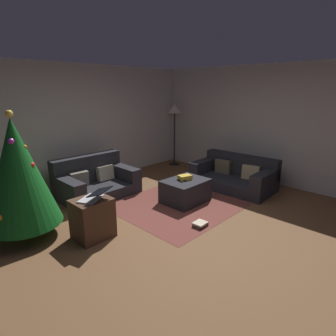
# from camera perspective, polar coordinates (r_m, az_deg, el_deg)

# --- Properties ---
(ground_plane) EXTENTS (6.40, 6.40, 0.00)m
(ground_plane) POSITION_cam_1_polar(r_m,az_deg,el_deg) (4.44, 2.61, -12.24)
(ground_plane) COLOR brown
(rear_partition) EXTENTS (6.40, 0.12, 2.60)m
(rear_partition) POSITION_cam_1_polar(r_m,az_deg,el_deg) (6.48, -18.74, 8.07)
(rear_partition) COLOR beige
(rear_partition) RESTS_ON ground_plane
(corner_partition) EXTENTS (0.12, 6.40, 2.60)m
(corner_partition) POSITION_cam_1_polar(r_m,az_deg,el_deg) (6.66, 21.15, 8.04)
(corner_partition) COLOR beige
(corner_partition) RESTS_ON ground_plane
(couch_left) EXTENTS (1.51, 0.99, 0.77)m
(couch_left) POSITION_cam_1_polar(r_m,az_deg,el_deg) (5.91, -14.71, -2.52)
(couch_left) COLOR #26262B
(couch_left) RESTS_ON ground_plane
(couch_right) EXTENTS (0.99, 1.71, 0.68)m
(couch_right) POSITION_cam_1_polar(r_m,az_deg,el_deg) (6.27, 13.40, -1.51)
(couch_right) COLOR #26262B
(couch_right) RESTS_ON ground_plane
(ottoman) EXTENTS (0.82, 0.64, 0.43)m
(ottoman) POSITION_cam_1_polar(r_m,az_deg,el_deg) (5.36, 3.54, -4.65)
(ottoman) COLOR #26262B
(ottoman) RESTS_ON ground_plane
(gift_box) EXTENTS (0.27, 0.21, 0.09)m
(gift_box) POSITION_cam_1_polar(r_m,az_deg,el_deg) (5.30, 3.45, -1.92)
(gift_box) COLOR gold
(gift_box) RESTS_ON ottoman
(tv_remote) EXTENTS (0.08, 0.17, 0.02)m
(tv_remote) POSITION_cam_1_polar(r_m,az_deg,el_deg) (5.24, 2.86, -2.50)
(tv_remote) COLOR black
(tv_remote) RESTS_ON ottoman
(christmas_tree) EXTENTS (1.03, 1.03, 1.83)m
(christmas_tree) POSITION_cam_1_polar(r_m,az_deg,el_deg) (4.38, -28.13, -0.85)
(christmas_tree) COLOR brown
(christmas_tree) RESTS_ON ground_plane
(side_table) EXTENTS (0.52, 0.44, 0.59)m
(side_table) POSITION_cam_1_polar(r_m,az_deg,el_deg) (4.24, -15.07, -9.84)
(side_table) COLOR #4C3323
(side_table) RESTS_ON ground_plane
(laptop) EXTENTS (0.50, 0.51, 0.17)m
(laptop) POSITION_cam_1_polar(r_m,az_deg,el_deg) (4.07, -14.73, -5.53)
(laptop) COLOR silver
(laptop) RESTS_ON side_table
(book_stack) EXTENTS (0.23, 0.18, 0.07)m
(book_stack) POSITION_cam_1_polar(r_m,az_deg,el_deg) (4.52, 6.56, -11.30)
(book_stack) COLOR #4C423D
(book_stack) RESTS_ON ground_plane
(corner_lamp) EXTENTS (0.36, 0.36, 1.68)m
(corner_lamp) POSITION_cam_1_polar(r_m,az_deg,el_deg) (7.75, 1.35, 11.07)
(corner_lamp) COLOR black
(corner_lamp) RESTS_ON ground_plane
(area_rug) EXTENTS (2.60, 2.00, 0.01)m
(area_rug) POSITION_cam_1_polar(r_m,az_deg,el_deg) (5.43, 3.50, -6.73)
(area_rug) COLOR brown
(area_rug) RESTS_ON ground_plane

